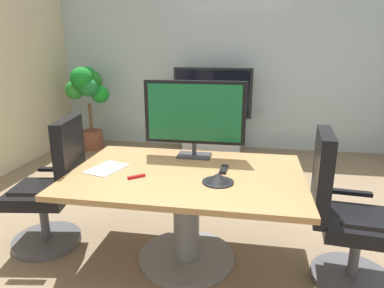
# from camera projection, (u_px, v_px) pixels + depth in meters

# --- Properties ---
(ground_plane) EXTENTS (7.42, 7.42, 0.00)m
(ground_plane) POSITION_uv_depth(u_px,v_px,m) (189.00, 253.00, 2.82)
(ground_plane) COLOR #7A664C
(wall_back_glass_partition) EXTENTS (5.52, 0.10, 2.60)m
(wall_back_glass_partition) POSITION_uv_depth(u_px,v_px,m) (226.00, 67.00, 5.50)
(wall_back_glass_partition) COLOR #9EB2B7
(wall_back_glass_partition) RESTS_ON ground
(conference_table) EXTENTS (1.71, 1.14, 0.73)m
(conference_table) POSITION_uv_depth(u_px,v_px,m) (186.00, 197.00, 2.61)
(conference_table) COLOR olive
(conference_table) RESTS_ON ground
(office_chair_left) EXTENTS (0.63, 0.61, 1.09)m
(office_chair_left) POSITION_uv_depth(u_px,v_px,m) (53.00, 195.00, 2.83)
(office_chair_left) COLOR #4C4C51
(office_chair_left) RESTS_ON ground
(office_chair_right) EXTENTS (0.62, 0.59, 1.09)m
(office_chair_right) POSITION_uv_depth(u_px,v_px,m) (344.00, 223.00, 2.38)
(office_chair_right) COLOR #4C4C51
(office_chair_right) RESTS_ON ground
(tv_monitor) EXTENTS (0.84, 0.18, 0.64)m
(tv_monitor) POSITION_uv_depth(u_px,v_px,m) (194.00, 115.00, 2.83)
(tv_monitor) COLOR #333338
(tv_monitor) RESTS_ON conference_table
(wall_display_unit) EXTENTS (1.20, 0.36, 1.31)m
(wall_display_unit) POSITION_uv_depth(u_px,v_px,m) (212.00, 124.00, 5.42)
(wall_display_unit) COLOR #B7BABC
(wall_display_unit) RESTS_ON ground
(potted_plant) EXTENTS (0.67, 0.60, 1.32)m
(potted_plant) POSITION_uv_depth(u_px,v_px,m) (88.00, 94.00, 5.43)
(potted_plant) COLOR brown
(potted_plant) RESTS_ON ground
(conference_phone) EXTENTS (0.22, 0.22, 0.07)m
(conference_phone) POSITION_uv_depth(u_px,v_px,m) (218.00, 178.00, 2.36)
(conference_phone) COLOR black
(conference_phone) RESTS_ON conference_table
(remote_control) EXTENTS (0.06, 0.17, 0.02)m
(remote_control) POSITION_uv_depth(u_px,v_px,m) (224.00, 169.00, 2.60)
(remote_control) COLOR black
(remote_control) RESTS_ON conference_table
(whiteboard_marker) EXTENTS (0.11, 0.10, 0.02)m
(whiteboard_marker) POSITION_uv_depth(u_px,v_px,m) (136.00, 177.00, 2.45)
(whiteboard_marker) COLOR red
(whiteboard_marker) RESTS_ON conference_table
(paper_notepad) EXTENTS (0.29, 0.35, 0.01)m
(paper_notepad) POSITION_uv_depth(u_px,v_px,m) (107.00, 169.00, 2.63)
(paper_notepad) COLOR white
(paper_notepad) RESTS_ON conference_table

